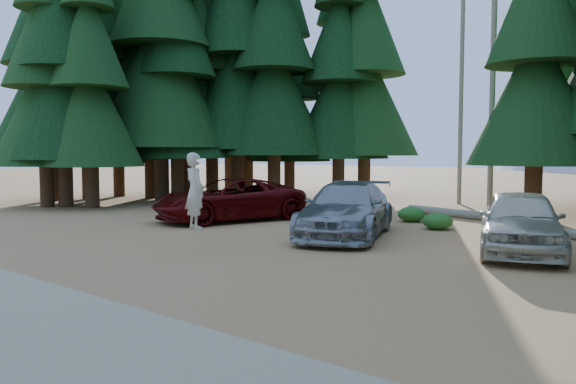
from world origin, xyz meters
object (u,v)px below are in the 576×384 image
(red_pickup, at_px, (229,199))
(log_left, at_px, (324,214))
(silver_minivan_center, at_px, (347,210))
(frisbee_player, at_px, (195,190))
(log_mid, at_px, (449,213))
(silver_minivan_right, at_px, (521,222))

(red_pickup, height_order, log_left, red_pickup)
(silver_minivan_center, height_order, frisbee_player, frisbee_player)
(frisbee_player, bearing_deg, log_left, -62.15)
(log_left, bearing_deg, frisbee_player, -81.60)
(frisbee_player, height_order, log_mid, frisbee_player)
(frisbee_player, relative_size, log_mid, 0.49)
(frisbee_player, bearing_deg, red_pickup, -35.90)
(frisbee_player, bearing_deg, log_mid, -82.84)
(log_left, bearing_deg, red_pickup, -132.61)
(silver_minivan_center, distance_m, frisbee_player, 4.72)
(red_pickup, relative_size, log_mid, 1.42)
(silver_minivan_center, xyz_separation_m, log_left, (-3.16, 3.28, -0.63))
(silver_minivan_right, height_order, frisbee_player, frisbee_player)
(silver_minivan_right, distance_m, log_left, 8.51)
(silver_minivan_center, distance_m, silver_minivan_right, 4.81)
(silver_minivan_center, bearing_deg, frisbee_player, -132.39)
(silver_minivan_right, bearing_deg, frisbee_player, -163.58)
(silver_minivan_center, xyz_separation_m, log_mid, (0.22, 6.78, -0.63))
(silver_minivan_center, bearing_deg, red_pickup, 152.22)
(silver_minivan_right, bearing_deg, red_pickup, 158.97)
(log_mid, bearing_deg, red_pickup, -117.80)
(red_pickup, relative_size, log_left, 1.25)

